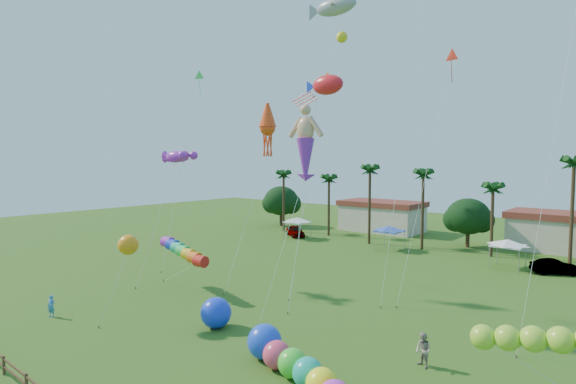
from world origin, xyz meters
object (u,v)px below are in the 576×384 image
Objects in this scene: car_a at (295,231)px; car_b at (556,267)px; spectator_a at (51,306)px; blue_ball at (216,313)px; caterpillar_inflatable at (298,368)px; spectator_b at (423,350)px.

car_b is (33.66, -0.81, -0.05)m from car_a.
blue_ball is (10.65, 6.18, 0.24)m from spectator_a.
car_b is 0.48× the size of caterpillar_inflatable.
car_a is 33.67m from car_b.
spectator_a is at bearing -149.85° from blue_ball.
car_a is at bearing 57.76° from car_b.
car_a is 42.60m from spectator_b.
blue_ball is at bearing 123.45° from car_b.
spectator_b is 13.43m from blue_ball.
car_a is 36.86m from blue_ball.
car_a is 0.49× the size of caterpillar_inflatable.
car_a is 38.75m from spectator_a.
spectator_a is 0.17× the size of caterpillar_inflatable.
spectator_b is (-1.85, -27.53, 0.21)m from car_b.
caterpillar_inflatable is (27.75, -34.13, 0.04)m from car_a.
spectator_a is at bearing -133.54° from car_a.
blue_ball is (18.81, -31.70, 0.24)m from car_a.
spectator_b is (23.65, 9.54, 0.16)m from spectator_a.
car_a is 2.93× the size of spectator_a.
caterpillar_inflatable is at bearing 139.08° from car_b.
car_b is at bearing 114.22° from spectator_b.
caterpillar_inflatable is at bearing -106.58° from car_a.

